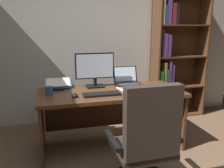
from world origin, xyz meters
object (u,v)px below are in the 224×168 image
bookshelf (172,60)px  monitor (95,70)px  office_chair (146,148)px  coffee_mug (49,91)px  open_binder (157,91)px  desk (109,104)px  computer_mouse (75,95)px  notepad (125,89)px  reading_stand_with_book (58,84)px  laptop (127,81)px  keyboard (102,94)px  pen (127,88)px

bookshelf → monitor: bearing=-157.4°
office_chair → coffee_mug: (-0.79, 0.93, 0.34)m
bookshelf → open_binder: size_ratio=3.68×
desk → computer_mouse: 0.54m
notepad → open_binder: bearing=-35.9°
computer_mouse → reading_stand_with_book: size_ratio=0.33×
computer_mouse → coffee_mug: bearing=148.2°
laptop → computer_mouse: (-0.73, -0.40, -0.03)m
keyboard → computer_mouse: (-0.30, 0.00, 0.01)m
monitor → reading_stand_with_book: bearing=173.4°
bookshelf → keyboard: bearing=-145.1°
open_binder → notepad: (-0.32, 0.23, -0.01)m
desk → keyboard: keyboard is taller
office_chair → open_binder: 0.88m
laptop → keyboard: size_ratio=0.77×
reading_stand_with_book → open_binder: 1.22m
computer_mouse → laptop: bearing=28.4°
laptop → pen: size_ratio=2.32×
bookshelf → pen: (-1.04, -0.79, -0.21)m
coffee_mug → computer_mouse: bearing=-31.8°
keyboard → computer_mouse: bearing=180.0°
office_chair → desk: bearing=93.6°
bookshelf → keyboard: (-1.39, -0.97, -0.21)m
monitor → reading_stand_with_book: monitor is taller
laptop → pen: laptop is taller
open_binder → notepad: size_ratio=2.58×
desk → notepad: bearing=-12.2°
desk → coffee_mug: (-0.72, -0.05, 0.24)m
bookshelf → notepad: 1.34m
laptop → open_binder: 0.50m
office_chair → open_binder: bearing=57.8°
monitor → keyboard: (0.00, -0.39, -0.21)m
office_chair → notepad: office_chair is taller
keyboard → computer_mouse: 0.30m
computer_mouse → open_binder: computer_mouse is taller
notepad → coffee_mug: (-0.91, -0.01, 0.04)m
computer_mouse → coffee_mug: 0.32m
desk → keyboard: (-0.15, -0.22, 0.20)m
reading_stand_with_book → pen: size_ratio=2.25×
computer_mouse → notepad: bearing=15.9°
office_chair → monitor: (-0.22, 1.16, 0.51)m
bookshelf → laptop: 1.13m
desk → computer_mouse: size_ratio=16.38×
coffee_mug → reading_stand_with_book: bearing=67.6°
office_chair → open_binder: office_chair is taller
monitor → pen: (0.36, -0.21, -0.21)m
desk → pen: (0.21, -0.04, 0.21)m
notepad → coffee_mug: bearing=-179.1°
bookshelf → keyboard: bookshelf is taller
desk → open_binder: (0.51, -0.27, 0.20)m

